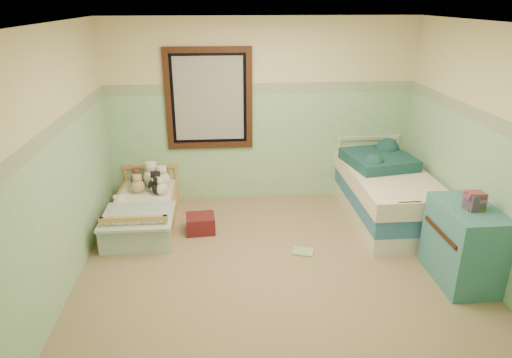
{
  "coord_description": "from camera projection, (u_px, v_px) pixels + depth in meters",
  "views": [
    {
      "loc": [
        -0.57,
        -4.33,
        2.7
      ],
      "look_at": [
        -0.19,
        0.35,
        0.84
      ],
      "focal_mm": 32.08,
      "sensor_mm": 36.0,
      "label": 1
    }
  ],
  "objects": [
    {
      "name": "floor",
      "position": [
        275.0,
        262.0,
        5.05
      ],
      "size": [
        4.2,
        3.6,
        0.02
      ],
      "primitive_type": "cube",
      "color": "#867655",
      "rests_on": "ground"
    },
    {
      "name": "ceiling",
      "position": [
        280.0,
        21.0,
        4.12
      ],
      "size": [
        4.2,
        3.6,
        0.02
      ],
      "primitive_type": "cube",
      "color": "silver",
      "rests_on": "wall_back"
    },
    {
      "name": "wall_back",
      "position": [
        261.0,
        112.0,
        6.26
      ],
      "size": [
        4.2,
        0.04,
        2.5
      ],
      "primitive_type": "cube",
      "color": "beige",
      "rests_on": "floor"
    },
    {
      "name": "wall_front",
      "position": [
        313.0,
        242.0,
        2.92
      ],
      "size": [
        4.2,
        0.04,
        2.5
      ],
      "primitive_type": "cube",
      "color": "beige",
      "rests_on": "floor"
    },
    {
      "name": "wall_left",
      "position": [
        62.0,
        159.0,
        4.43
      ],
      "size": [
        0.04,
        3.6,
        2.5
      ],
      "primitive_type": "cube",
      "color": "beige",
      "rests_on": "floor"
    },
    {
      "name": "wall_right",
      "position": [
        478.0,
        148.0,
        4.75
      ],
      "size": [
        0.04,
        3.6,
        2.5
      ],
      "primitive_type": "cube",
      "color": "beige",
      "rests_on": "floor"
    },
    {
      "name": "wainscot_mint",
      "position": [
        261.0,
        147.0,
        6.43
      ],
      "size": [
        4.2,
        0.01,
        1.5
      ],
      "primitive_type": "cube",
      "color": "#88AE8D",
      "rests_on": "floor"
    },
    {
      "name": "border_strip",
      "position": [
        261.0,
        89.0,
        6.12
      ],
      "size": [
        4.2,
        0.01,
        0.15
      ],
      "primitive_type": "cube",
      "color": "#54865D",
      "rests_on": "wall_back"
    },
    {
      "name": "window_frame",
      "position": [
        209.0,
        99.0,
        6.09
      ],
      "size": [
        1.16,
        0.06,
        1.36
      ],
      "primitive_type": "cube",
      "color": "black",
      "rests_on": "wall_back"
    },
    {
      "name": "window_blinds",
      "position": [
        209.0,
        99.0,
        6.1
      ],
      "size": [
        0.92,
        0.01,
        1.12
      ],
      "primitive_type": "cube",
      "color": "#B1B1AF",
      "rests_on": "window_frame"
    },
    {
      "name": "toddler_bed_frame",
      "position": [
        145.0,
        216.0,
        5.87
      ],
      "size": [
        0.76,
        1.51,
        0.19
      ],
      "primitive_type": "cube",
      "color": "olive",
      "rests_on": "floor"
    },
    {
      "name": "toddler_mattress",
      "position": [
        144.0,
        205.0,
        5.81
      ],
      "size": [
        0.69,
        1.45,
        0.12
      ],
      "primitive_type": "cube",
      "color": "white",
      "rests_on": "toddler_bed_frame"
    },
    {
      "name": "patchwork_quilt",
      "position": [
        138.0,
        216.0,
        5.35
      ],
      "size": [
        0.82,
        0.76,
        0.03
      ],
      "primitive_type": "cube",
      "color": "#6DABDD",
      "rests_on": "toddler_mattress"
    },
    {
      "name": "plush_bed_brown",
      "position": [
        137.0,
        180.0,
        6.2
      ],
      "size": [
        0.18,
        0.18,
        0.18
      ],
      "primitive_type": "sphere",
      "color": "brown",
      "rests_on": "toddler_mattress"
    },
    {
      "name": "plush_bed_white",
      "position": [
        152.0,
        177.0,
        6.21
      ],
      "size": [
        0.24,
        0.24,
        0.24
      ],
      "primitive_type": "sphere",
      "color": "white",
      "rests_on": "toddler_mattress"
    },
    {
      "name": "plush_bed_tan",
      "position": [
        139.0,
        186.0,
        6.01
      ],
      "size": [
        0.17,
        0.17,
        0.17
      ],
      "primitive_type": "sphere",
      "color": "tan",
      "rests_on": "toddler_mattress"
    },
    {
      "name": "plush_bed_dark",
      "position": [
        156.0,
        185.0,
        6.02
      ],
      "size": [
        0.2,
        0.2,
        0.2
      ],
      "primitive_type": "sphere",
      "color": "black",
      "rests_on": "toddler_mattress"
    },
    {
      "name": "plush_floor_cream",
      "position": [
        122.0,
        215.0,
        5.8
      ],
      "size": [
        0.28,
        0.28,
        0.28
      ],
      "primitive_type": "sphere",
      "color": "white",
      "rests_on": "floor"
    },
    {
      "name": "plush_floor_tan",
      "position": [
        136.0,
        234.0,
        5.38
      ],
      "size": [
        0.24,
        0.24,
        0.24
      ],
      "primitive_type": "sphere",
      "color": "tan",
      "rests_on": "floor"
    },
    {
      "name": "twin_bed_frame",
      "position": [
        385.0,
        212.0,
        5.96
      ],
      "size": [
        0.91,
        1.82,
        0.22
      ],
      "primitive_type": "cube",
      "color": "silver",
      "rests_on": "floor"
    },
    {
      "name": "twin_boxspring",
      "position": [
        387.0,
        196.0,
        5.87
      ],
      "size": [
        0.91,
        1.82,
        0.22
      ],
      "primitive_type": "cube",
      "color": "#2C5781",
      "rests_on": "twin_bed_frame"
    },
    {
      "name": "twin_mattress",
      "position": [
        389.0,
        181.0,
        5.79
      ],
      "size": [
        0.95,
        1.86,
        0.22
      ],
      "primitive_type": "cube",
      "color": "silver",
      "rests_on": "twin_boxspring"
    },
    {
      "name": "teal_blanket",
      "position": [
        378.0,
        160.0,
        6.0
      ],
      "size": [
        0.91,
        0.94,
        0.14
      ],
      "primitive_type": "cube",
      "rotation": [
        0.0,
        0.0,
        0.18
      ],
      "color": "#183E41",
      "rests_on": "twin_mattress"
    },
    {
      "name": "dresser",
      "position": [
        463.0,
        244.0,
        4.58
      ],
      "size": [
        0.51,
        0.82,
        0.82
      ],
      "primitive_type": "cube",
      "color": "teal",
      "rests_on": "floor"
    },
    {
      "name": "book_stack",
      "position": [
        475.0,
        201.0,
        4.36
      ],
      "size": [
        0.19,
        0.17,
        0.17
      ],
      "primitive_type": "cube",
      "rotation": [
        0.0,
        0.0,
        0.23
      ],
      "color": "brown",
      "rests_on": "dresser"
    },
    {
      "name": "red_pillow",
      "position": [
        201.0,
        224.0,
        5.65
      ],
      "size": [
        0.37,
        0.33,
        0.22
      ],
      "primitive_type": "cube",
      "rotation": [
        0.0,
        0.0,
        0.07
      ],
      "color": "#A02830",
      "rests_on": "floor"
    },
    {
      "name": "floor_book",
      "position": [
        303.0,
        252.0,
        5.21
      ],
      "size": [
        0.28,
        0.25,
        0.02
      ],
      "primitive_type": "cube",
      "rotation": [
        0.0,
        0.0,
        -0.35
      ],
      "color": "gold",
      "rests_on": "floor"
    },
    {
      "name": "extra_plush_0",
      "position": [
        158.0,
        188.0,
        5.95
      ],
      "size": [
        0.17,
        0.17,
        0.17
      ],
      "primitive_type": "sphere",
      "color": "black",
      "rests_on": "toddler_mattress"
    },
    {
      "name": "extra_plush_1",
      "position": [
        138.0,
        186.0,
        6.0
      ],
      "size": [
        0.18,
        0.18,
        0.18
      ],
      "primitive_type": "sphere",
      "color": "tan",
      "rests_on": "toddler_mattress"
    },
    {
      "name": "extra_plush_2",
      "position": [
        162.0,
        179.0,
        6.19
      ],
      "size": [
        0.21,
        0.21,
        0.21
      ],
      "primitive_type": "sphere",
      "color": "white",
      "rests_on": "toddler_mattress"
    },
    {
      "name": "extra_plush_3",
      "position": [
        161.0,
        188.0,
        5.95
      ],
      "size": [
        0.17,
        0.17,
        0.17
      ],
      "primitive_type": "sphere",
      "color": "white",
      "rests_on": "toddler_mattress"
    },
    {
      "name": "extra_plush_4",
      "position": [
        150.0,
        181.0,
        6.21
      ],
      "size": [
        0.16,
        0.16,
        0.16
      ],
      "primitive_type": "sphere",
      "color": "white",
      "rests_on": "toddler_mattress"
    },
    {
      "name": "extra_plush_5",
      "position": [
        156.0,
        186.0,
        6.01
      ],
      "size": [
        0.17,
        0.17,
        0.17
      ],
      "primitive_type": "sphere",
      "color": "white",
      "rests_on": "toddler_mattress"
    }
  ]
}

